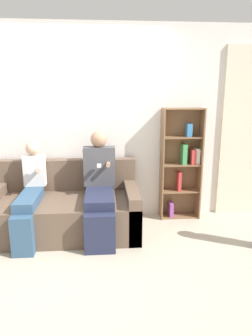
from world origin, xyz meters
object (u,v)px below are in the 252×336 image
(bookshelf, at_px, (182,164))
(couch, at_px, (65,210))
(child_seated, at_px, (30,193))
(adult_seated, at_px, (99,184))

(bookshelf, bearing_deg, couch, -166.27)
(couch, xyz_separation_m, child_seated, (-0.37, -0.12, 0.28))
(bookshelf, bearing_deg, child_seated, -165.37)
(couch, relative_size, child_seated, 1.62)
(child_seated, bearing_deg, bookshelf, 14.63)
(adult_seated, xyz_separation_m, child_seated, (-0.81, -0.04, -0.07))
(couch, bearing_deg, bookshelf, 13.73)
(bookshelf, bearing_deg, adult_seated, -157.46)
(adult_seated, relative_size, child_seated, 1.11)
(couch, height_order, adult_seated, adult_seated)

